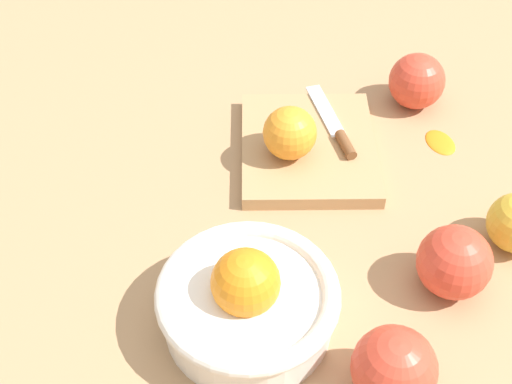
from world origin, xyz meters
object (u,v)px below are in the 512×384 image
bowl (248,301)px  apple_mid_left (394,368)px  apple_front_left (454,262)px  orange_on_board (290,133)px  apple_front_right (417,81)px  cutting_board (308,148)px  knife (337,130)px

bowl → apple_mid_left: bowl is taller
apple_mid_left → apple_front_left: apple_mid_left is taller
orange_on_board → apple_front_right: bearing=-67.9°
bowl → apple_front_left: bearing=-90.1°
apple_front_right → orange_on_board: bearing=112.1°
apple_front_left → cutting_board: bearing=21.2°
bowl → apple_front_left: 0.23m
bowl → apple_front_right: bowl is taller
knife → bowl: bearing=145.4°
cutting_board → knife: knife is taller
bowl → apple_front_right: (0.31, -0.31, 0.00)m
bowl → cutting_board: bearing=-28.8°
apple_front_left → bowl: bearing=89.9°
bowl → apple_mid_left: bearing=-132.1°
bowl → cutting_board: 0.28m
apple_mid_left → apple_front_left: bearing=-45.3°
orange_on_board → apple_mid_left: size_ratio=0.82×
orange_on_board → knife: bearing=-70.4°
orange_on_board → knife: 0.08m
apple_front_right → apple_mid_left: bearing=155.7°
apple_front_right → knife: bearing=113.3°
cutting_board → apple_mid_left: bearing=177.7°
orange_on_board → apple_mid_left: orange_on_board is taller
orange_on_board → apple_front_right: size_ratio=0.88×
cutting_board → apple_mid_left: 0.35m
bowl → orange_on_board: size_ratio=2.78×
knife → apple_mid_left: 0.36m
knife → apple_front_left: 0.26m
orange_on_board → apple_front_left: bearing=-151.5°
cutting_board → apple_front_left: (-0.24, -0.09, 0.03)m
apple_front_left → apple_front_right: bearing=-14.5°
apple_mid_left → orange_on_board: bearing=2.7°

